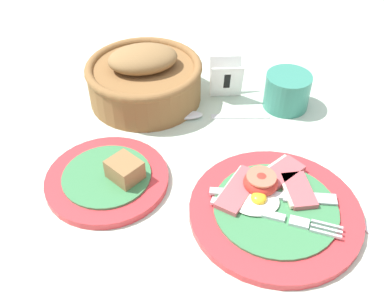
{
  "coord_description": "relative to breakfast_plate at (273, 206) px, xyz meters",
  "views": [
    {
      "loc": [
        -0.02,
        -0.41,
        0.51
      ],
      "look_at": [
        -0.06,
        0.12,
        0.02
      ],
      "focal_mm": 42.0,
      "sensor_mm": 36.0,
      "label": 1
    }
  ],
  "objects": [
    {
      "name": "number_card",
      "position": [
        -0.07,
        0.29,
        0.03
      ],
      "size": [
        0.07,
        0.05,
        0.07
      ],
      "rotation": [
        0.0,
        0.0,
        0.13
      ],
      "color": "white",
      "rests_on": "ground_plane"
    },
    {
      "name": "breakfast_plate",
      "position": [
        0.0,
        0.0,
        0.0
      ],
      "size": [
        0.25,
        0.25,
        0.04
      ],
      "color": "red",
      "rests_on": "ground_plane"
    },
    {
      "name": "ground_plane",
      "position": [
        -0.06,
        -0.03,
        -0.01
      ],
      "size": [
        3.0,
        3.0,
        0.0
      ],
      "primitive_type": "plane",
      "color": "#B7CCB7"
    },
    {
      "name": "bread_plate",
      "position": [
        -0.25,
        0.04,
        -0.0
      ],
      "size": [
        0.19,
        0.19,
        0.05
      ],
      "color": "red",
      "rests_on": "ground_plane"
    },
    {
      "name": "bread_basket",
      "position": [
        -0.23,
        0.27,
        0.04
      ],
      "size": [
        0.22,
        0.22,
        0.11
      ],
      "color": "brown",
      "rests_on": "ground_plane"
    },
    {
      "name": "teaspoon_by_saucer",
      "position": [
        -0.12,
        0.22,
        -0.01
      ],
      "size": [
        0.19,
        0.04,
        0.01
      ],
      "rotation": [
        0.0,
        0.0,
        3.23
      ],
      "color": "silver",
      "rests_on": "ground_plane"
    },
    {
      "name": "sugar_cup",
      "position": [
        0.04,
        0.26,
        0.02
      ],
      "size": [
        0.08,
        0.08,
        0.07
      ],
      "color": "#337F6B",
      "rests_on": "ground_plane"
    }
  ]
}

